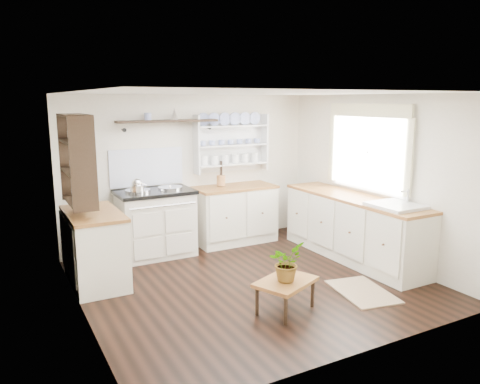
# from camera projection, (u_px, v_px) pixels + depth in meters

# --- Properties ---
(floor) EXTENTS (4.00, 3.80, 0.01)m
(floor) POSITION_uv_depth(u_px,v_px,m) (252.00, 282.00, 5.81)
(floor) COLOR black
(floor) RESTS_ON ground
(wall_back) EXTENTS (4.00, 0.02, 2.30)m
(wall_back) POSITION_uv_depth(u_px,v_px,m) (191.00, 170.00, 7.22)
(wall_back) COLOR beige
(wall_back) RESTS_ON ground
(wall_right) EXTENTS (0.02, 3.80, 2.30)m
(wall_right) POSITION_uv_depth(u_px,v_px,m) (377.00, 178.00, 6.52)
(wall_right) COLOR beige
(wall_right) RESTS_ON ground
(wall_left) EXTENTS (0.02, 3.80, 2.30)m
(wall_left) POSITION_uv_depth(u_px,v_px,m) (79.00, 210.00, 4.65)
(wall_left) COLOR beige
(wall_left) RESTS_ON ground
(ceiling) EXTENTS (4.00, 3.80, 0.01)m
(ceiling) POSITION_uv_depth(u_px,v_px,m) (253.00, 93.00, 5.36)
(ceiling) COLOR white
(ceiling) RESTS_ON wall_back
(window) EXTENTS (0.08, 1.55, 1.22)m
(window) POSITION_uv_depth(u_px,v_px,m) (368.00, 148.00, 6.54)
(window) COLOR white
(window) RESTS_ON wall_right
(aga_cooker) EXTENTS (1.07, 0.74, 0.99)m
(aga_cooker) POSITION_uv_depth(u_px,v_px,m) (155.00, 222.00, 6.73)
(aga_cooker) COLOR beige
(aga_cooker) RESTS_ON floor
(back_cabinets) EXTENTS (1.27, 0.63, 0.90)m
(back_cabinets) POSITION_uv_depth(u_px,v_px,m) (235.00, 213.00, 7.38)
(back_cabinets) COLOR beige
(back_cabinets) RESTS_ON floor
(right_cabinets) EXTENTS (0.62, 2.43, 0.90)m
(right_cabinets) POSITION_uv_depth(u_px,v_px,m) (353.00, 227.00, 6.60)
(right_cabinets) COLOR beige
(right_cabinets) RESTS_ON floor
(belfast_sink) EXTENTS (0.55, 0.60, 0.45)m
(belfast_sink) POSITION_uv_depth(u_px,v_px,m) (395.00, 215.00, 5.88)
(belfast_sink) COLOR white
(belfast_sink) RESTS_ON right_cabinets
(left_cabinets) EXTENTS (0.62, 1.13, 0.90)m
(left_cabinets) POSITION_uv_depth(u_px,v_px,m) (95.00, 247.00, 5.70)
(left_cabinets) COLOR beige
(left_cabinets) RESTS_ON floor
(plate_rack) EXTENTS (1.20, 0.22, 0.90)m
(plate_rack) POSITION_uv_depth(u_px,v_px,m) (230.00, 143.00, 7.41)
(plate_rack) COLOR white
(plate_rack) RESTS_ON wall_back
(high_shelf) EXTENTS (1.50, 0.29, 0.16)m
(high_shelf) POSITION_uv_depth(u_px,v_px,m) (168.00, 122.00, 6.78)
(high_shelf) COLOR black
(high_shelf) RESTS_ON wall_back
(left_shelving) EXTENTS (0.28, 0.80, 1.05)m
(left_shelving) POSITION_uv_depth(u_px,v_px,m) (77.00, 159.00, 5.42)
(left_shelving) COLOR black
(left_shelving) RESTS_ON wall_left
(kettle) EXTENTS (0.19, 0.19, 0.23)m
(kettle) POSITION_uv_depth(u_px,v_px,m) (137.00, 187.00, 6.39)
(kettle) COLOR silver
(kettle) RESTS_ON aga_cooker
(utensil_crock) EXTENTS (0.14, 0.14, 0.16)m
(utensil_crock) POSITION_uv_depth(u_px,v_px,m) (221.00, 181.00, 7.25)
(utensil_crock) COLOR #A86F3D
(utensil_crock) RESTS_ON back_cabinets
(center_table) EXTENTS (0.77, 0.67, 0.35)m
(center_table) POSITION_uv_depth(u_px,v_px,m) (286.00, 284.00, 4.96)
(center_table) COLOR brown
(center_table) RESTS_ON floor
(potted_plant) EXTENTS (0.48, 0.46, 0.41)m
(potted_plant) POSITION_uv_depth(u_px,v_px,m) (286.00, 262.00, 4.91)
(potted_plant) COLOR #3F7233
(potted_plant) RESTS_ON center_table
(floor_rug) EXTENTS (0.70, 0.94, 0.02)m
(floor_rug) POSITION_uv_depth(u_px,v_px,m) (362.00, 292.00, 5.49)
(floor_rug) COLOR olive
(floor_rug) RESTS_ON floor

